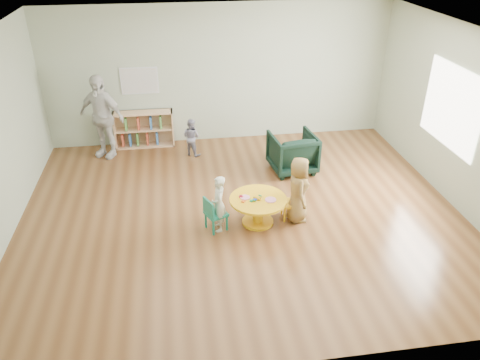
{
  "coord_description": "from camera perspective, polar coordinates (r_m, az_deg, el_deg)",
  "views": [
    {
      "loc": [
        -0.97,
        -6.28,
        4.14
      ],
      "look_at": [
        -0.07,
        -0.3,
        0.77
      ],
      "focal_mm": 35.0,
      "sensor_mm": 36.0,
      "label": 1
    }
  ],
  "objects": [
    {
      "name": "alphabet_poster",
      "position": [
        9.7,
        -12.16,
        11.75
      ],
      "size": [
        0.74,
        0.01,
        0.54
      ],
      "color": "silver",
      "rests_on": "ground"
    },
    {
      "name": "room",
      "position": [
        6.75,
        0.32,
        9.63
      ],
      "size": [
        7.1,
        7.0,
        2.8
      ],
      "color": "brown",
      "rests_on": "ground"
    },
    {
      "name": "adult_caretaker",
      "position": [
        9.49,
        -16.54,
        7.44
      ],
      "size": [
        1.04,
        0.83,
        1.65
      ],
      "primitive_type": "imported",
      "rotation": [
        0.0,
        0.0,
        -0.51
      ],
      "color": "silver",
      "rests_on": "ground"
    },
    {
      "name": "armchair",
      "position": [
        8.75,
        6.41,
        3.38
      ],
      "size": [
        0.88,
        0.9,
        0.74
      ],
      "primitive_type": "imported",
      "rotation": [
        0.0,
        0.0,
        3.26
      ],
      "color": "black",
      "rests_on": "ground"
    },
    {
      "name": "kid_chair_right",
      "position": [
        7.37,
        6.52,
        -2.68
      ],
      "size": [
        0.3,
        0.3,
        0.53
      ],
      "rotation": [
        0.0,
        0.0,
        1.53
      ],
      "color": "gold",
      "rests_on": "ground"
    },
    {
      "name": "child_left",
      "position": [
        6.97,
        -2.6,
        -2.93
      ],
      "size": [
        0.22,
        0.33,
        0.9
      ],
      "primitive_type": "imported",
      "rotation": [
        0.0,
        0.0,
        -1.6
      ],
      "color": "silver",
      "rests_on": "ground"
    },
    {
      "name": "bookshelf",
      "position": [
        9.91,
        -11.67,
        6.1
      ],
      "size": [
        1.2,
        0.3,
        0.75
      ],
      "color": "tan",
      "rests_on": "ground"
    },
    {
      "name": "activity_table",
      "position": [
        7.19,
        2.21,
        -3.19
      ],
      "size": [
        0.88,
        0.88,
        0.48
      ],
      "rotation": [
        0.0,
        0.0,
        0.33
      ],
      "color": "gold",
      "rests_on": "ground"
    },
    {
      "name": "child_right",
      "position": [
        7.21,
        7.11,
        -1.18
      ],
      "size": [
        0.38,
        0.54,
        1.07
      ],
      "primitive_type": "imported",
      "rotation": [
        0.0,
        0.0,
        1.5
      ],
      "color": "gold",
      "rests_on": "ground"
    },
    {
      "name": "toddler",
      "position": [
        9.35,
        -5.94,
        5.23
      ],
      "size": [
        0.47,
        0.45,
        0.76
      ],
      "primitive_type": "imported",
      "rotation": [
        0.0,
        0.0,
        2.48
      ],
      "color": "#1A1A42",
      "rests_on": "ground"
    },
    {
      "name": "kid_chair_left",
      "position": [
        7.04,
        -3.23,
        -4.08
      ],
      "size": [
        0.39,
        0.39,
        0.55
      ],
      "rotation": [
        0.0,
        0.0,
        -1.15
      ],
      "color": "#167C61",
      "rests_on": "ground"
    }
  ]
}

